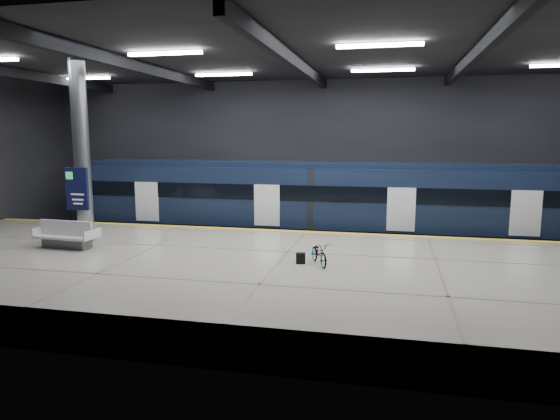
% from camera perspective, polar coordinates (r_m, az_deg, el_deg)
% --- Properties ---
extents(ground, '(30.00, 30.00, 0.00)m').
position_cam_1_polar(ground, '(18.96, 1.55, -7.34)').
color(ground, black).
rests_on(ground, ground).
extents(room_shell, '(30.10, 16.10, 8.05)m').
position_cam_1_polar(room_shell, '(18.25, 1.62, 10.21)').
color(room_shell, black).
rests_on(room_shell, ground).
extents(platform, '(30.00, 11.00, 1.10)m').
position_cam_1_polar(platform, '(16.46, -0.11, -7.82)').
color(platform, '#BCB39F').
rests_on(platform, ground).
extents(safety_strip, '(30.00, 0.40, 0.01)m').
position_cam_1_polar(safety_strip, '(21.34, 2.96, -2.49)').
color(safety_strip, gold).
rests_on(safety_strip, platform).
extents(rails, '(30.00, 1.52, 0.16)m').
position_cam_1_polar(rails, '(24.21, 4.03, -3.65)').
color(rails, gray).
rests_on(rails, ground).
extents(train, '(29.40, 2.84, 3.79)m').
position_cam_1_polar(train, '(23.62, 10.70, 0.79)').
color(train, black).
rests_on(train, ground).
extents(bench, '(2.35, 1.11, 1.01)m').
position_cam_1_polar(bench, '(19.88, -23.19, -2.98)').
color(bench, '#595B60').
rests_on(bench, platform).
extents(bicycle, '(1.06, 1.48, 0.74)m').
position_cam_1_polar(bicycle, '(15.97, 4.51, -4.94)').
color(bicycle, '#99999E').
rests_on(bicycle, platform).
extents(pannier_bag, '(0.33, 0.23, 0.35)m').
position_cam_1_polar(pannier_bag, '(16.11, 2.38, -5.52)').
color(pannier_bag, black).
rests_on(pannier_bag, platform).
extents(info_column, '(0.90, 0.78, 6.90)m').
position_cam_1_polar(info_column, '(20.41, -21.76, 5.90)').
color(info_column, '#9EA0A5').
rests_on(info_column, platform).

